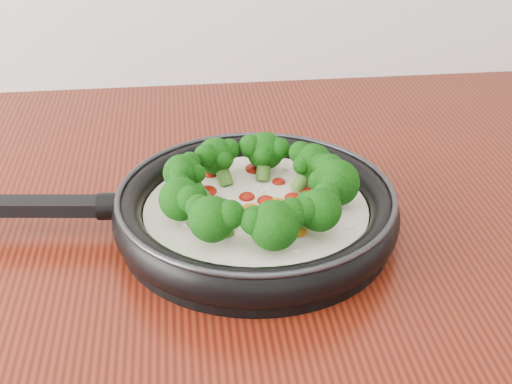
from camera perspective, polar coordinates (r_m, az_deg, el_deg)
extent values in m
cylinder|color=black|center=(0.76, 0.00, -2.92)|extent=(0.32, 0.32, 0.01)
torus|color=black|center=(0.75, 0.00, -1.48)|extent=(0.34, 0.34, 0.03)
torus|color=#2D2D33|center=(0.73, 0.00, -0.13)|extent=(0.33, 0.33, 0.01)
cube|color=black|center=(0.78, -17.30, -1.10)|extent=(0.18, 0.04, 0.01)
cylinder|color=black|center=(0.76, -11.62, -1.14)|extent=(0.03, 0.03, 0.03)
cylinder|color=white|center=(0.75, 0.00, -1.91)|extent=(0.26, 0.26, 0.02)
ellipsoid|color=maroon|center=(0.75, 1.18, -0.95)|extent=(0.01, 0.01, 0.01)
ellipsoid|color=maroon|center=(0.81, -3.71, 1.49)|extent=(0.02, 0.02, 0.01)
ellipsoid|color=#C2640C|center=(0.74, -0.41, -1.49)|extent=(0.03, 0.03, 0.01)
ellipsoid|color=maroon|center=(0.76, 3.03, -0.48)|extent=(0.02, 0.02, 0.01)
ellipsoid|color=maroon|center=(0.77, 4.14, -0.18)|extent=(0.02, 0.02, 0.01)
ellipsoid|color=#C2640C|center=(0.73, 2.50, -1.65)|extent=(0.02, 0.02, 0.01)
ellipsoid|color=maroon|center=(0.77, 4.36, 0.05)|extent=(0.02, 0.02, 0.01)
ellipsoid|color=maroon|center=(0.77, -3.94, 0.05)|extent=(0.02, 0.02, 0.01)
ellipsoid|color=#C2640C|center=(0.76, -4.09, -0.64)|extent=(0.02, 0.02, 0.01)
ellipsoid|color=maroon|center=(0.80, -5.42, 1.13)|extent=(0.03, 0.03, 0.01)
ellipsoid|color=maroon|center=(0.73, -0.50, -1.73)|extent=(0.02, 0.02, 0.01)
ellipsoid|color=#C2640C|center=(0.73, -1.06, -1.73)|extent=(0.01, 0.01, 0.01)
ellipsoid|color=maroon|center=(0.79, 1.84, 0.84)|extent=(0.02, 0.02, 0.01)
ellipsoid|color=maroon|center=(0.82, -0.13, 1.88)|extent=(0.03, 0.03, 0.01)
ellipsoid|color=#C2640C|center=(0.70, 3.31, -3.14)|extent=(0.03, 0.03, 0.01)
ellipsoid|color=maroon|center=(0.77, -5.50, -0.04)|extent=(0.02, 0.02, 0.01)
ellipsoid|color=maroon|center=(0.75, 0.81, -0.73)|extent=(0.03, 0.03, 0.01)
ellipsoid|color=#C2640C|center=(0.75, -4.02, -0.73)|extent=(0.03, 0.03, 0.01)
ellipsoid|color=maroon|center=(0.71, 0.42, -2.85)|extent=(0.02, 0.02, 0.01)
ellipsoid|color=maroon|center=(0.76, -0.74, -0.40)|extent=(0.02, 0.02, 0.01)
ellipsoid|color=#C2640C|center=(0.75, 1.75, -0.96)|extent=(0.03, 0.03, 0.01)
ellipsoid|color=white|center=(0.72, 3.26, -2.35)|extent=(0.01, 0.01, 0.00)
ellipsoid|color=white|center=(0.71, -1.68, -2.82)|extent=(0.01, 0.01, 0.00)
ellipsoid|color=white|center=(0.75, 0.85, -0.96)|extent=(0.01, 0.01, 0.00)
ellipsoid|color=white|center=(0.71, 0.67, -2.91)|extent=(0.01, 0.01, 0.00)
ellipsoid|color=white|center=(0.74, -2.12, -1.44)|extent=(0.01, 0.01, 0.00)
ellipsoid|color=white|center=(0.72, -5.68, -2.71)|extent=(0.01, 0.01, 0.00)
ellipsoid|color=white|center=(0.78, 1.00, 0.36)|extent=(0.01, 0.01, 0.00)
ellipsoid|color=white|center=(0.72, 7.71, -2.83)|extent=(0.01, 0.01, 0.00)
ellipsoid|color=white|center=(0.68, 3.28, -4.76)|extent=(0.01, 0.01, 0.00)
ellipsoid|color=white|center=(0.72, -0.95, -2.19)|extent=(0.01, 0.00, 0.00)
ellipsoid|color=white|center=(0.73, 2.53, -1.70)|extent=(0.01, 0.01, 0.00)
ellipsoid|color=white|center=(0.78, 0.21, 0.57)|extent=(0.01, 0.01, 0.00)
ellipsoid|color=white|center=(0.82, 2.45, 1.81)|extent=(0.01, 0.01, 0.00)
ellipsoid|color=white|center=(0.74, -4.78, -1.45)|extent=(0.01, 0.00, 0.00)
ellipsoid|color=white|center=(0.73, -2.56, -1.88)|extent=(0.01, 0.01, 0.00)
ellipsoid|color=white|center=(0.77, 0.46, 0.08)|extent=(0.01, 0.01, 0.00)
ellipsoid|color=white|center=(0.82, -2.39, 1.76)|extent=(0.01, 0.01, 0.00)
ellipsoid|color=white|center=(0.75, 3.79, -0.76)|extent=(0.01, 0.01, 0.00)
ellipsoid|color=white|center=(0.74, 2.55, -1.27)|extent=(0.01, 0.01, 0.00)
ellipsoid|color=white|center=(0.79, 5.02, 0.45)|extent=(0.01, 0.01, 0.00)
ellipsoid|color=white|center=(0.79, -5.55, 0.89)|extent=(0.01, 0.01, 0.00)
ellipsoid|color=white|center=(0.83, -2.14, 2.38)|extent=(0.01, 0.01, 0.00)
ellipsoid|color=white|center=(0.75, -5.51, -0.97)|extent=(0.01, 0.01, 0.00)
cylinder|color=#4A7C28|center=(0.74, 5.16, -0.39)|extent=(0.03, 0.02, 0.04)
sphere|color=black|center=(0.73, 6.51, 0.75)|extent=(0.05, 0.05, 0.05)
sphere|color=black|center=(0.74, 5.99, 1.94)|extent=(0.03, 0.03, 0.03)
sphere|color=black|center=(0.71, 6.38, 0.41)|extent=(0.03, 0.03, 0.03)
sphere|color=black|center=(0.73, 5.22, 0.88)|extent=(0.03, 0.03, 0.02)
cylinder|color=#4A7C28|center=(0.77, 3.78, 1.07)|extent=(0.03, 0.03, 0.03)
sphere|color=black|center=(0.78, 4.67, 2.41)|extent=(0.05, 0.05, 0.04)
sphere|color=black|center=(0.78, 3.61, 3.19)|extent=(0.03, 0.03, 0.03)
sphere|color=black|center=(0.76, 5.28, 2.28)|extent=(0.03, 0.03, 0.02)
sphere|color=black|center=(0.77, 3.76, 2.18)|extent=(0.02, 0.02, 0.02)
cylinder|color=#4A7C28|center=(0.79, 0.62, 1.89)|extent=(0.02, 0.03, 0.03)
sphere|color=black|center=(0.80, 0.76, 3.36)|extent=(0.05, 0.05, 0.04)
sphere|color=black|center=(0.79, -0.45, 3.73)|extent=(0.03, 0.03, 0.03)
sphere|color=black|center=(0.79, 1.89, 3.53)|extent=(0.03, 0.03, 0.03)
sphere|color=black|center=(0.79, 0.61, 2.95)|extent=(0.02, 0.02, 0.02)
cylinder|color=#4A7C28|center=(0.79, -2.68, 1.52)|extent=(0.03, 0.03, 0.03)
sphere|color=black|center=(0.79, -3.29, 2.93)|extent=(0.05, 0.05, 0.04)
sphere|color=black|center=(0.78, -4.08, 2.97)|extent=(0.03, 0.03, 0.03)
sphere|color=black|center=(0.79, -2.19, 3.48)|extent=(0.03, 0.03, 0.02)
sphere|color=black|center=(0.78, -2.66, 2.59)|extent=(0.02, 0.02, 0.02)
cylinder|color=#4A7C28|center=(0.76, -4.82, 0.30)|extent=(0.03, 0.03, 0.03)
sphere|color=black|center=(0.75, -6.02, 1.54)|extent=(0.04, 0.04, 0.04)
sphere|color=black|center=(0.74, -6.08, 1.45)|extent=(0.03, 0.03, 0.03)
sphere|color=black|center=(0.76, -5.37, 2.39)|extent=(0.03, 0.03, 0.02)
sphere|color=black|center=(0.75, -4.84, 1.50)|extent=(0.02, 0.02, 0.02)
cylinder|color=#4A7C28|center=(0.72, -4.87, -1.43)|extent=(0.03, 0.02, 0.03)
sphere|color=black|center=(0.71, -6.14, -0.59)|extent=(0.05, 0.05, 0.04)
sphere|color=black|center=(0.69, -5.34, -0.62)|extent=(0.03, 0.03, 0.03)
sphere|color=black|center=(0.72, -6.26, 0.47)|extent=(0.03, 0.03, 0.03)
sphere|color=black|center=(0.71, -4.86, -0.21)|extent=(0.02, 0.02, 0.02)
cylinder|color=#4A7C28|center=(0.69, -2.79, -2.77)|extent=(0.03, 0.03, 0.04)
sphere|color=black|center=(0.67, -3.59, -2.20)|extent=(0.05, 0.05, 0.05)
sphere|color=black|center=(0.66, -2.12, -1.83)|extent=(0.03, 0.03, 0.03)
sphere|color=black|center=(0.68, -4.64, -1.27)|extent=(0.03, 0.03, 0.03)
sphere|color=black|center=(0.68, -2.83, -1.42)|extent=(0.03, 0.03, 0.02)
cylinder|color=#4A7C28|center=(0.68, 1.16, -3.15)|extent=(0.02, 0.03, 0.03)
sphere|color=black|center=(0.66, 1.48, -2.72)|extent=(0.05, 0.05, 0.05)
sphere|color=black|center=(0.66, 2.91, -1.75)|extent=(0.03, 0.03, 0.03)
sphere|color=black|center=(0.66, -0.13, -2.32)|extent=(0.03, 0.03, 0.03)
sphere|color=black|center=(0.67, 1.16, -1.84)|extent=(0.03, 0.03, 0.02)
cylinder|color=#4A7C28|center=(0.70, 4.00, -2.21)|extent=(0.03, 0.04, 0.04)
sphere|color=black|center=(0.68, 5.18, -1.45)|extent=(0.05, 0.05, 0.04)
sphere|color=black|center=(0.69, 5.69, -0.25)|extent=(0.03, 0.03, 0.03)
sphere|color=black|center=(0.67, 4.08, -1.45)|extent=(0.03, 0.03, 0.02)
sphere|color=black|center=(0.69, 4.11, -0.82)|extent=(0.02, 0.02, 0.02)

